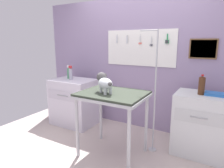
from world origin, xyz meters
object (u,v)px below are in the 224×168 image
counter_left (74,102)px  conditioner_bottle (68,73)px  soda_bottle (202,85)px  dog (104,82)px  grooming_table (113,99)px  cabinet_right (200,124)px  grooming_arm (154,97)px

counter_left → conditioner_bottle: (-0.14, 0.04, 0.54)m
conditioner_bottle → soda_bottle: bearing=-0.0°
dog → soda_bottle: 1.28m
dog → conditioner_bottle: size_ratio=1.34×
grooming_table → counter_left: grooming_table is taller
grooming_table → conditioner_bottle: conditioner_bottle is taller
soda_bottle → conditioner_bottle: bearing=180.0°
grooming_table → conditioner_bottle: bearing=155.4°
grooming_table → dog: 0.26m
grooming_table → dog: (-0.09, -0.06, 0.23)m
dog → cabinet_right: size_ratio=0.40×
grooming_table → dog: dog is taller
dog → conditioner_bottle: 1.37m
cabinet_right → grooming_table: bearing=-149.0°
grooming_arm → conditioner_bottle: grooming_arm is taller
grooming_arm → cabinet_right: bearing=23.1°
dog → grooming_table: bearing=35.2°
cabinet_right → grooming_arm: bearing=-156.9°
conditioner_bottle → counter_left: bearing=-14.8°
counter_left → conditioner_bottle: bearing=165.2°
dog → counter_left: bearing=150.0°
conditioner_bottle → soda_bottle: soda_bottle is taller
grooming_table → cabinet_right: (1.04, 0.62, -0.36)m
dog → counter_left: 1.37m
conditioner_bottle → soda_bottle: (2.31, -0.00, 0.01)m
dog → grooming_arm: bearing=38.8°
grooming_table → counter_left: 1.33m
cabinet_right → soda_bottle: bearing=-125.3°
dog → cabinet_right: (1.13, 0.68, -0.60)m
conditioner_bottle → soda_bottle: size_ratio=0.95×
cabinet_right → conditioner_bottle: 2.39m
grooming_arm → soda_bottle: grooming_arm is taller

